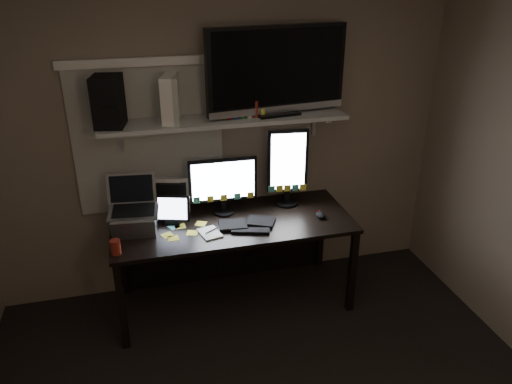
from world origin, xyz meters
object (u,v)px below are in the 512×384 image
object	(u,v)px
monitor_landscape	(223,186)
game_console	(170,98)
tablet	(172,210)
laptop	(133,206)
mouse	(321,215)
speaker	(108,101)
tv	(277,71)
desk	(230,234)
keyboard	(247,223)
monitor_portrait	(287,167)
cup	(116,247)

from	to	relation	value
monitor_landscape	game_console	bearing A→B (deg)	171.41
tablet	laptop	distance (m)	0.29
monitor_landscape	mouse	size ratio (longest dim) A/B	4.89
laptop	speaker	distance (m)	0.75
mouse	tv	xyz separation A→B (m)	(-0.28, 0.30, 1.05)
desk	game_console	size ratio (longest dim) A/B	5.50
mouse	laptop	world-z (taller)	laptop
speaker	desk	bearing A→B (deg)	5.77
mouse	desk	bearing A→B (deg)	167.92
keyboard	tablet	distance (m)	0.56
keyboard	mouse	xyz separation A→B (m)	(0.58, -0.02, 0.01)
speaker	laptop	bearing A→B (deg)	-51.20
keyboard	laptop	distance (m)	0.83
monitor_landscape	tv	xyz separation A→B (m)	(0.43, 0.04, 0.84)
tablet	laptop	xyz separation A→B (m)	(-0.28, -0.05, 0.08)
monitor_landscape	speaker	bearing A→B (deg)	178.63
tv	game_console	xyz separation A→B (m)	(-0.77, 0.02, -0.16)
mouse	laptop	size ratio (longest dim) A/B	0.27
monitor_portrait	game_console	xyz separation A→B (m)	(-0.87, 0.03, 0.60)
desk	game_console	xyz separation A→B (m)	(-0.38, 0.09, 1.09)
keyboard	tv	distance (m)	1.13
cup	game_console	size ratio (longest dim) A/B	0.31
monitor_landscape	monitor_portrait	bearing A→B (deg)	5.01
tablet	speaker	xyz separation A→B (m)	(-0.36, 0.11, 0.81)
speaker	keyboard	bearing A→B (deg)	-6.62
cup	tablet	bearing A→B (deg)	39.44
tablet	game_console	size ratio (longest dim) A/B	0.79
monitor_landscape	keyboard	world-z (taller)	monitor_landscape
desk	mouse	distance (m)	0.73
monitor_landscape	tablet	world-z (taller)	monitor_landscape
keyboard	cup	xyz separation A→B (m)	(-0.94, -0.17, 0.04)
game_console	tablet	bearing A→B (deg)	-96.11
monitor_landscape	monitor_portrait	size ratio (longest dim) A/B	0.82
keyboard	monitor_portrait	bearing A→B (deg)	51.03
mouse	speaker	world-z (taller)	speaker
monitor_portrait	cup	xyz separation A→B (m)	(-1.34, -0.45, -0.27)
desk	cup	size ratio (longest dim) A/B	17.65
desk	speaker	bearing A→B (deg)	175.22
keyboard	desk	bearing A→B (deg)	130.05
keyboard	game_console	size ratio (longest dim) A/B	1.30
mouse	game_console	bearing A→B (deg)	169.82
monitor_landscape	tablet	size ratio (longest dim) A/B	2.02
keyboard	speaker	xyz separation A→B (m)	(-0.89, 0.28, 0.91)
keyboard	tablet	bearing A→B (deg)	178.95
tablet	mouse	bearing A→B (deg)	8.24
tablet	desk	bearing A→B (deg)	23.14
tablet	game_console	distance (m)	0.81
desk	tv	bearing A→B (deg)	10.72
monitor_landscape	speaker	world-z (taller)	speaker
tablet	tv	size ratio (longest dim) A/B	0.24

